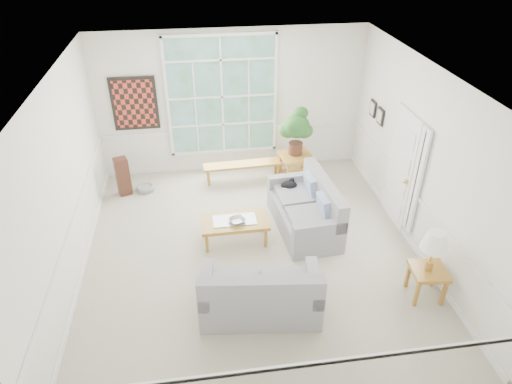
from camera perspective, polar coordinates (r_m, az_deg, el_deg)
floor at (r=7.77m, az=-0.52°, el=-7.44°), size 5.50×6.00×0.01m
ceiling at (r=6.29m, az=-0.66°, el=14.13°), size 5.50×6.00×0.02m
wall_back at (r=9.61m, az=-3.04°, el=11.12°), size 5.50×0.02×3.00m
wall_front at (r=4.60m, az=4.68°, el=-16.65°), size 5.50×0.02×3.00m
wall_left at (r=7.14m, az=-23.03°, el=0.46°), size 0.02×6.00×3.00m
wall_right at (r=7.72m, az=20.13°, el=3.55°), size 0.02×6.00×3.00m
window_back at (r=9.50m, az=-4.27°, el=11.80°), size 2.30×0.08×2.40m
entry_door at (r=8.37m, az=17.58°, el=2.81°), size 0.08×0.90×2.10m
door_sidelight at (r=7.84m, az=19.49°, el=1.19°), size 0.08×0.26×1.90m
wall_art at (r=9.56m, az=-14.94°, el=10.61°), size 0.90×0.06×1.10m
wall_frame_near at (r=9.10m, az=15.24°, el=9.11°), size 0.04×0.26×0.32m
wall_frame_far at (r=9.44m, az=14.35°, el=10.08°), size 0.04×0.26×0.32m
loveseat_right at (r=8.07m, az=6.06°, el=-1.72°), size 1.04×1.81×0.95m
loveseat_front at (r=6.48m, az=0.54°, el=-11.80°), size 1.76×1.06×0.90m
coffee_table at (r=7.88m, az=-2.65°, el=-4.81°), size 1.14×0.63×0.42m
pewter_bowl at (r=7.69m, az=-2.38°, el=-3.53°), size 0.42×0.42×0.08m
window_bench at (r=9.62m, az=-1.66°, el=2.56°), size 1.66×0.40×0.38m
end_table at (r=9.56m, az=4.96°, el=3.03°), size 0.69×0.69×0.61m
houseplant at (r=9.25m, az=5.06°, el=7.53°), size 0.60×0.60×0.99m
side_table at (r=7.28m, az=20.46°, el=-10.55°), size 0.54×0.54×0.50m
table_lamp at (r=6.91m, az=21.24°, el=-6.93°), size 0.42×0.42×0.67m
pet_bed at (r=9.58m, az=-13.63°, el=0.48°), size 0.42×0.42×0.11m
floor_speaker at (r=9.41m, az=-16.32°, el=1.88°), size 0.30×0.27×0.80m
cat at (r=8.49m, az=4.14°, el=0.92°), size 0.33×0.24×0.15m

